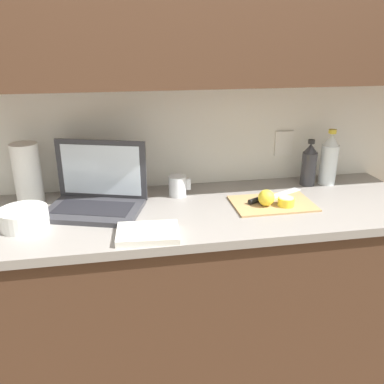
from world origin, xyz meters
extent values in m
cube|color=white|center=(0.00, 0.33, 1.30)|extent=(5.20, 0.06, 2.60)
cube|color=white|center=(-0.25, 0.30, 1.12)|extent=(0.09, 0.01, 0.12)
cube|color=white|center=(0.69, 0.30, 1.12)|extent=(0.09, 0.01, 0.12)
cube|color=#472D1E|center=(0.00, 0.00, 0.45)|extent=(2.26, 0.57, 0.90)
cube|color=gray|center=(0.00, 0.00, 0.92)|extent=(2.33, 0.61, 0.03)
cube|color=#333338|center=(-0.22, 0.04, 0.95)|extent=(0.43, 0.36, 0.02)
cube|color=black|center=(-0.22, 0.04, 0.96)|extent=(0.34, 0.24, 0.00)
cube|color=#333338|center=(-0.18, 0.15, 1.08)|extent=(0.37, 0.13, 0.26)
cube|color=silver|center=(-0.18, 0.15, 1.08)|extent=(0.32, 0.11, 0.21)
cube|color=tan|center=(0.53, -0.01, 0.94)|extent=(0.34, 0.22, 0.01)
cube|color=silver|center=(0.61, 0.08, 0.95)|extent=(0.19, 0.12, 0.00)
cylinder|color=black|center=(0.47, 0.01, 0.96)|extent=(0.11, 0.07, 0.02)
cylinder|color=yellow|center=(0.57, -0.05, 0.96)|extent=(0.07, 0.07, 0.03)
cylinder|color=#F4EAA3|center=(0.57, -0.05, 0.98)|extent=(0.06, 0.06, 0.00)
sphere|color=yellow|center=(0.49, -0.04, 0.98)|extent=(0.07, 0.07, 0.07)
cylinder|color=#333338|center=(0.78, 0.19, 1.02)|extent=(0.07, 0.07, 0.16)
cone|color=#333338|center=(0.78, 0.19, 1.12)|extent=(0.06, 0.06, 0.04)
cylinder|color=black|center=(0.78, 0.19, 1.15)|extent=(0.03, 0.03, 0.02)
cylinder|color=silver|center=(0.88, 0.19, 1.03)|extent=(0.08, 0.08, 0.19)
cone|color=silver|center=(0.88, 0.19, 1.16)|extent=(0.07, 0.07, 0.06)
cylinder|color=gold|center=(0.88, 0.19, 1.19)|extent=(0.04, 0.04, 0.02)
cylinder|color=silver|center=(0.15, 0.16, 0.98)|extent=(0.08, 0.08, 0.09)
cube|color=silver|center=(0.19, 0.16, 0.99)|extent=(0.02, 0.01, 0.05)
cylinder|color=white|center=(-0.46, -0.05, 0.97)|extent=(0.18, 0.18, 0.07)
cylinder|color=white|center=(-0.48, 0.20, 1.07)|extent=(0.11, 0.11, 0.26)
cube|color=silver|center=(-0.02, -0.21, 0.95)|extent=(0.23, 0.18, 0.02)
camera|label=1|loc=(-0.09, -1.51, 1.61)|focal=38.00mm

